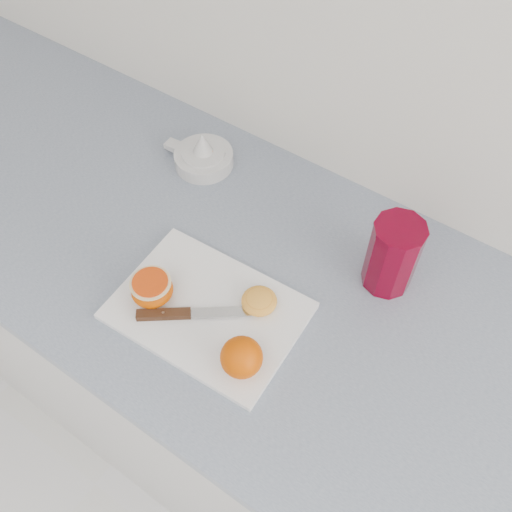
% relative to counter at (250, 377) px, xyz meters
% --- Properties ---
extents(counter, '(2.40, 0.64, 0.89)m').
position_rel_counter_xyz_m(counter, '(0.00, 0.00, 0.00)').
color(counter, silver).
rests_on(counter, ground).
extents(cutting_board, '(0.32, 0.23, 0.01)m').
position_rel_counter_xyz_m(cutting_board, '(-0.01, -0.11, 0.45)').
color(cutting_board, white).
rests_on(cutting_board, counter).
extents(whole_orange, '(0.07, 0.07, 0.07)m').
position_rel_counter_xyz_m(whole_orange, '(0.10, -0.16, 0.49)').
color(whole_orange, '#C95700').
rests_on(whole_orange, cutting_board).
extents(half_orange, '(0.07, 0.07, 0.04)m').
position_rel_counter_xyz_m(half_orange, '(-0.10, -0.14, 0.48)').
color(half_orange, '#C95700').
rests_on(half_orange, cutting_board).
extents(squeezed_shell, '(0.06, 0.06, 0.03)m').
position_rel_counter_xyz_m(squeezed_shell, '(0.06, -0.05, 0.47)').
color(squeezed_shell, '#F7A133').
rests_on(squeezed_shell, cutting_board).
extents(paring_knife, '(0.17, 0.14, 0.01)m').
position_rel_counter_xyz_m(paring_knife, '(-0.04, -0.15, 0.46)').
color(paring_knife, '#422412').
rests_on(paring_knife, cutting_board).
extents(citrus_juicer, '(0.15, 0.12, 0.08)m').
position_rel_counter_xyz_m(citrus_juicer, '(-0.23, 0.17, 0.47)').
color(citrus_juicer, white).
rests_on(citrus_juicer, counter).
extents(red_tumbler, '(0.09, 0.09, 0.14)m').
position_rel_counter_xyz_m(red_tumbler, '(0.21, 0.12, 0.51)').
color(red_tumbler, maroon).
rests_on(red_tumbler, counter).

